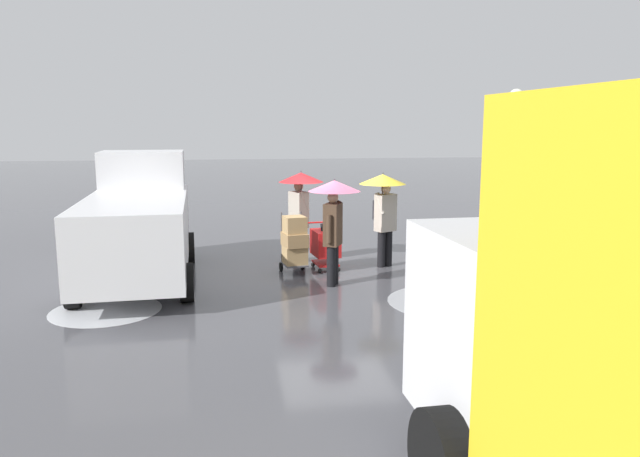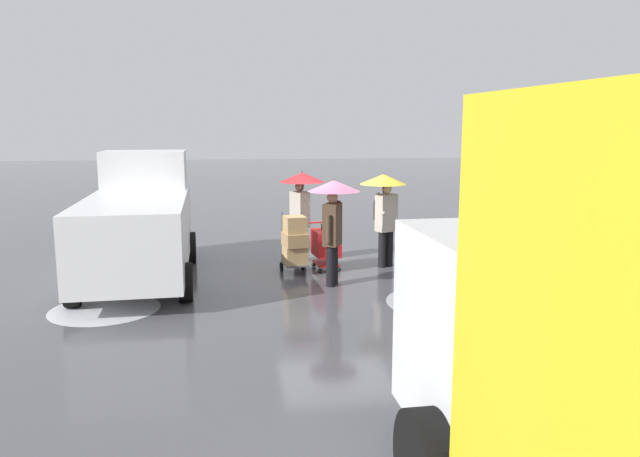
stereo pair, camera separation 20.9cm
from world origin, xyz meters
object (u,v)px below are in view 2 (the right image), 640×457
cargo_van_parked_right (139,223)px  street_lamp (513,168)px  hand_dolly_boxes (295,242)px  pedestrian_black_side (333,207)px  pedestrian_pink_side (384,198)px  pedestrian_white_side (301,195)px  shopping_cart_vendor (326,244)px

cargo_van_parked_right → street_lamp: (-7.26, 1.80, 1.19)m
hand_dolly_boxes → pedestrian_black_side: size_ratio=0.61×
cargo_van_parked_right → pedestrian_pink_side: 5.32m
pedestrian_pink_side → street_lamp: size_ratio=0.56×
hand_dolly_boxes → pedestrian_white_side: size_ratio=0.61×
pedestrian_white_side → hand_dolly_boxes: bearing=77.2°
shopping_cart_vendor → pedestrian_white_side: 1.39m
cargo_van_parked_right → shopping_cart_vendor: cargo_van_parked_right is taller
street_lamp → pedestrian_pink_side: bearing=-47.5°
cargo_van_parked_right → pedestrian_black_side: 4.07m
pedestrian_white_side → pedestrian_black_side: bearing=101.0°
pedestrian_pink_side → street_lamp: (-1.97, 2.15, 0.80)m
shopping_cart_vendor → pedestrian_black_side: size_ratio=0.49×
pedestrian_pink_side → pedestrian_black_side: bearing=44.9°
cargo_van_parked_right → pedestrian_white_side: 3.69m
cargo_van_parked_right → hand_dolly_boxes: bearing=179.7°
hand_dolly_boxes → pedestrian_pink_side: pedestrian_pink_side is taller
pedestrian_black_side → street_lamp: street_lamp is taller
hand_dolly_boxes → pedestrian_white_side: bearing=-102.8°
pedestrian_black_side → shopping_cart_vendor: bearing=-92.0°
hand_dolly_boxes → pedestrian_pink_side: (-2.05, -0.37, 0.87)m
cargo_van_parked_right → pedestrian_white_side: (-3.50, -1.12, 0.41)m
pedestrian_white_side → shopping_cart_vendor: bearing=119.0°
pedestrian_pink_side → pedestrian_black_side: same height
pedestrian_white_side → street_lamp: (-3.76, 2.92, 0.79)m
shopping_cart_vendor → street_lamp: size_ratio=0.27×
cargo_van_parked_right → shopping_cart_vendor: (-3.96, -0.28, -0.61)m
pedestrian_pink_side → pedestrian_white_side: 1.95m
cargo_van_parked_right → street_lamp: street_lamp is taller
hand_dolly_boxes → pedestrian_black_side: 1.50m
pedestrian_black_side → street_lamp: (-3.35, 0.78, 0.79)m
shopping_cart_vendor → hand_dolly_boxes: bearing=22.7°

